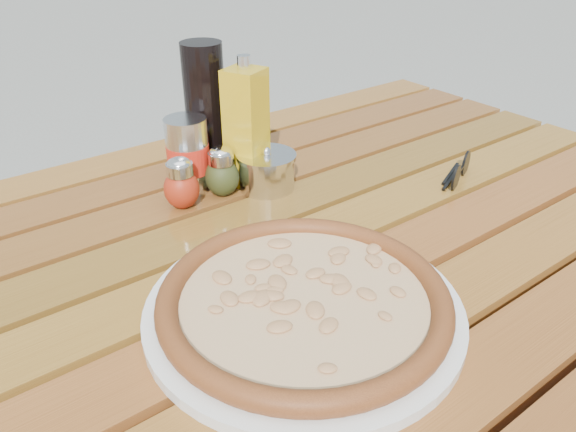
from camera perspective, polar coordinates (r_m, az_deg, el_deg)
table at (r=0.82m, az=0.85°, el=-6.99°), size 1.40×0.90×0.75m
plate at (r=0.64m, az=1.61°, el=-9.47°), size 0.42×0.42×0.01m
pizza at (r=0.64m, az=1.63°, el=-8.38°), size 0.42×0.42×0.03m
pepper_shaker at (r=0.86m, az=-10.80°, el=3.22°), size 0.07×0.07×0.08m
oregano_shaker at (r=0.89m, az=-6.74°, el=4.43°), size 0.06×0.06×0.08m
dark_bottle at (r=0.94m, az=-8.37°, el=10.50°), size 0.08×0.08×0.22m
soda_can at (r=0.90m, az=-10.11°, el=6.07°), size 0.08×0.08×0.12m
olive_oil_cruet at (r=0.90m, az=-4.26°, el=8.92°), size 0.07×0.07×0.21m
parmesan_tin at (r=0.90m, az=-2.19°, el=4.63°), size 0.11×0.11×0.07m
sunglasses at (r=0.98m, az=16.99°, el=4.35°), size 0.11×0.06×0.04m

